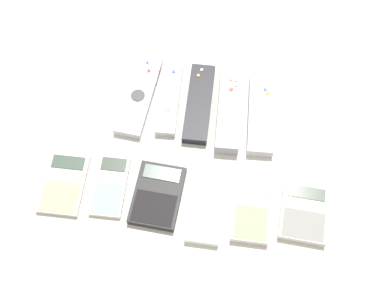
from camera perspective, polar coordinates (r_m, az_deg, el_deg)
ground_plane at (r=1.06m, az=-0.15°, el=-1.28°), size 3.00×3.00×0.00m
remote_0 at (r=1.13m, az=-5.68°, el=5.17°), size 0.07×0.20×0.02m
remote_1 at (r=1.12m, az=-2.43°, el=4.75°), size 0.05×0.17×0.02m
remote_2 at (r=1.11m, az=0.71°, el=4.36°), size 0.06×0.18×0.02m
remote_3 at (r=1.10m, az=3.99°, el=3.60°), size 0.06×0.19×0.03m
remote_4 at (r=1.10m, az=7.37°, el=3.18°), size 0.06×0.19×0.02m
calculator_0 at (r=1.06m, az=-13.50°, el=-4.13°), size 0.08×0.13×0.01m
calculator_1 at (r=1.04m, az=-8.71°, el=-4.41°), size 0.07×0.13×0.01m
calculator_2 at (r=1.02m, az=-3.70°, el=-5.49°), size 0.09×0.13×0.02m
calculator_3 at (r=1.01m, az=1.58°, el=-6.42°), size 0.06×0.15×0.02m
calculator_4 at (r=1.01m, az=6.39°, el=-6.93°), size 0.07×0.13×0.02m
calculator_5 at (r=1.03m, az=11.86°, el=-7.22°), size 0.09×0.11×0.02m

